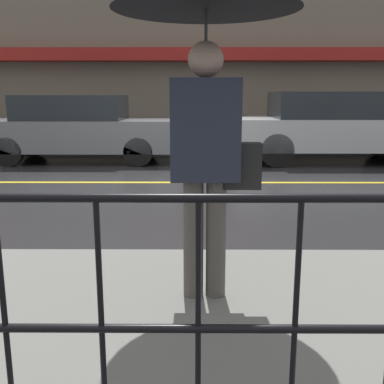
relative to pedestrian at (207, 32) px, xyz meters
name	(u,v)px	position (x,y,z in m)	size (l,w,h in m)	color
ground_plane	(151,183)	(-0.83, 4.71, -1.85)	(80.00, 80.00, 0.00)	#262628
sidewalk_near	(75,323)	(-0.83, -0.29, -1.79)	(28.00, 2.43, 0.12)	slate
sidewalk_far	(168,147)	(-0.83, 9.54, -1.79)	(28.00, 2.10, 0.12)	slate
lane_marking	(151,182)	(-0.83, 4.71, -1.85)	(25.20, 0.12, 0.01)	gold
building_storefront	(169,30)	(-0.83, 10.72, 1.47)	(28.00, 0.85, 6.73)	#706656
railing_foreground	(1,284)	(-0.83, -1.26, -1.10)	(12.00, 0.04, 0.99)	black
pedestrian	(207,32)	(0.00, 0.00, 0.00)	(1.16, 1.16, 2.13)	#4C4742
car_grey	(79,128)	(-2.69, 7.28, -1.11)	(4.44, 1.71, 1.48)	slate
car_silver	(332,126)	(3.01, 7.28, -1.06)	(4.60, 1.91, 1.55)	#B2B5BA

